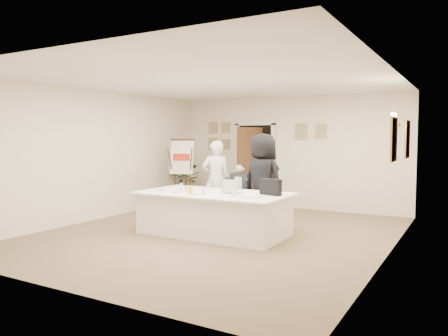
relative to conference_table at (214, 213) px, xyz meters
The scene contains 28 objects.
floor 0.40m from the conference_table, 71.35° to the left, with size 7.00×7.00×0.00m, color brown.
ceiling 2.41m from the conference_table, 71.35° to the left, with size 6.00×7.00×0.02m, color white.
wall_back 3.72m from the conference_table, 89.54° to the left, with size 6.00×0.10×2.80m, color #ECE1C7.
wall_front 3.56m from the conference_table, 89.52° to the right, with size 6.00×0.10×2.80m, color #ECE1C7.
wall_left 3.14m from the conference_table, behind, with size 0.10×7.00×2.80m, color #ECE1C7.
wall_right 3.19m from the conference_table, ahead, with size 0.10×7.00×2.80m, color #ECE1C7.
doorway 3.57m from the conference_table, 104.08° to the left, with size 1.14×0.86×2.20m.
pictures_back_wall 3.92m from the conference_table, 102.25° to the left, with size 3.40×0.06×0.80m, color #CA8945, non-canonical shape.
pictures_right_wall 3.53m from the conference_table, 23.19° to the left, with size 0.06×2.20×0.80m, color #CA8945, non-canonical shape.
wall_sconce 3.62m from the conference_table, 23.68° to the left, with size 0.20×0.30×0.24m, color #D48D43, non-canonical shape.
conference_table is the anchor object (origin of this frame).
seated_man 1.22m from the conference_table, 94.42° to the left, with size 0.54×0.58×1.27m, color black, non-canonical shape.
flip_chart 3.11m from the conference_table, 135.61° to the left, with size 0.62×0.45×1.71m.
standing_man 1.87m from the conference_table, 119.73° to the left, with size 0.62×0.41×1.71m, color white.
standing_woman 1.24m from the conference_table, 61.77° to the left, with size 0.91×0.59×1.86m, color black.
potted_palm 4.12m from the conference_table, 132.28° to the left, with size 0.96×0.83×1.06m, color #29531B.
laptop 0.62m from the conference_table, 17.80° to the left, with size 0.32×0.35×0.28m, color #B7BABC, non-canonical shape.
laptop_bag 1.18m from the conference_table, 10.16° to the left, with size 0.41×0.11×0.29m, color black.
paper_stack 0.99m from the conference_table, 15.73° to the right, with size 0.33×0.23×0.03m, color white.
plate_left 1.11m from the conference_table, 164.05° to the right, with size 0.22×0.22×0.01m, color white.
plate_mid 0.77m from the conference_table, 138.78° to the right, with size 0.21×0.21×0.01m, color white.
plate_near 0.63m from the conference_table, 100.67° to the right, with size 0.20×0.20×0.01m, color white.
glass_a 0.82m from the conference_table, behind, with size 0.06×0.06×0.14m, color silver.
glass_b 0.56m from the conference_table, 93.33° to the right, with size 0.06×0.06×0.14m, color silver.
glass_c 0.83m from the conference_table, 29.74° to the right, with size 0.07×0.07×0.14m, color silver.
glass_d 0.56m from the conference_table, 138.43° to the left, with size 0.06×0.06×0.14m, color silver.
oj_glass 0.67m from the conference_table, 115.73° to the right, with size 0.07×0.07×0.13m, color #FFB115.
steel_jug 0.68m from the conference_table, 159.29° to the right, with size 0.09×0.09×0.11m, color silver.
Camera 1 is at (4.07, -6.87, 1.78)m, focal length 35.00 mm.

